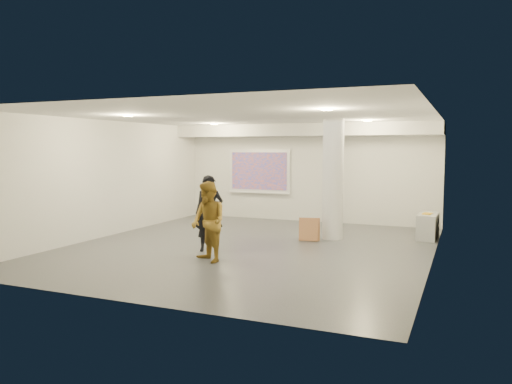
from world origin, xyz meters
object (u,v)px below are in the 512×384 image
at_px(man, 208,222).
at_px(woman, 209,213).
at_px(credenza, 428,226).
at_px(column, 333,180).
at_px(projection_screen, 259,172).

bearing_deg(man, woman, 149.94).
bearing_deg(credenza, column, -154.10).
relative_size(credenza, woman, 0.64).
height_order(column, credenza, column).
xyz_separation_m(projection_screen, woman, (0.95, -5.19, -0.68)).
relative_size(projection_screen, woman, 1.24).
xyz_separation_m(woman, man, (0.49, -0.96, -0.03)).
relative_size(credenza, man, 0.67).
bearing_deg(projection_screen, man, -76.74).
distance_m(credenza, woman, 5.62).
bearing_deg(man, projection_screen, 135.92).
height_order(credenza, man, man).
bearing_deg(woman, man, -85.15).
distance_m(column, projection_screen, 4.08).
relative_size(column, projection_screen, 1.43).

